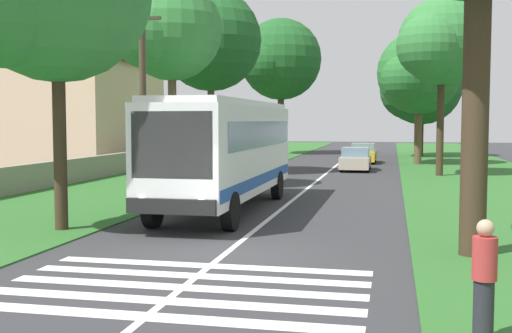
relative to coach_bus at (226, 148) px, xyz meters
The scene contains 18 objects.
ground 7.70m from the coach_bus, 165.91° to the right, with size 160.00×160.00×0.00m, color #333335.
grass_verge_left 10.33m from the coach_bus, 39.27° to the left, with size 120.00×8.00×0.04m, color #2D6628.
grass_verge_right 12.88m from the coach_bus, 51.95° to the right, with size 120.00×8.00×0.04m, color #2D6628.
centre_line 8.31m from the coach_bus, 12.95° to the right, with size 110.00×0.16×0.01m, color silver.
coach_bus is the anchor object (origin of this frame).
zebra_crossing 10.41m from the coach_bus, 169.82° to the right, with size 4.05×6.80×0.01m.
trailing_car_0 19.02m from the coach_bus, 10.13° to the right, with size 4.30×1.78×1.43m.
trailing_car_1 26.17m from the coach_bus, ahead, with size 4.30×1.78×1.43m.
roadside_tree_left_1 37.34m from the coach_bus, ahead, with size 8.61×7.32×12.21m.
roadside_tree_left_2 15.61m from the coach_bus, 18.57° to the left, with size 6.99×5.72×10.40m.
roadside_tree_left_3 8.69m from the coach_bus, 34.87° to the left, with size 5.30×4.46×9.24m.
roadside_tree_right_1 36.04m from the coach_bus, 12.39° to the right, with size 8.53×6.84×9.42m.
roadside_tree_right_2 26.30m from the coach_bus, 15.99° to the right, with size 6.97×5.75×9.21m.
roadside_tree_right_3 18.06m from the coach_bus, 27.24° to the right, with size 5.82×4.82×9.72m.
utility_pole 3.57m from the coach_bus, 83.31° to the left, with size 0.24×1.40×7.22m.
roadside_wall 16.21m from the coach_bus, 37.38° to the left, with size 70.00×0.40×1.17m, color gray.
roadside_building 25.59m from the coach_bus, 37.58° to the left, with size 12.32×8.08×7.96m.
pedestrian 13.84m from the coach_bus, 150.40° to the right, with size 0.34×0.34×1.69m.
Camera 1 is at (-13.94, -3.75, 3.08)m, focal length 44.97 mm.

